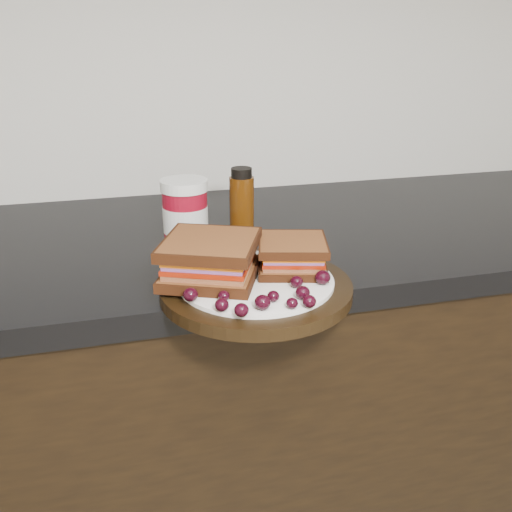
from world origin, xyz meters
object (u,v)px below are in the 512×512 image
(plate, at_px, (256,288))
(sandwich_left, at_px, (210,259))
(condiment_jar, at_px, (185,214))
(oil_bottle, at_px, (242,202))

(plate, xyz_separation_m, sandwich_left, (-0.06, 0.02, 0.04))
(condiment_jar, xyz_separation_m, oil_bottle, (0.11, 0.04, 0.00))
(sandwich_left, relative_size, oil_bottle, 1.03)
(plate, height_order, sandwich_left, sandwich_left)
(plate, bearing_deg, sandwich_left, 162.01)
(oil_bottle, bearing_deg, sandwich_left, -113.38)
(condiment_jar, distance_m, oil_bottle, 0.12)
(sandwich_left, bearing_deg, oil_bottle, 89.97)
(sandwich_left, xyz_separation_m, oil_bottle, (0.10, 0.24, 0.01))
(sandwich_left, distance_m, oil_bottle, 0.26)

